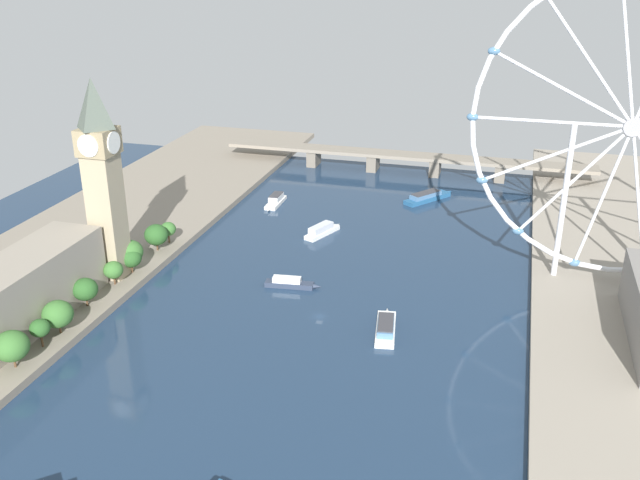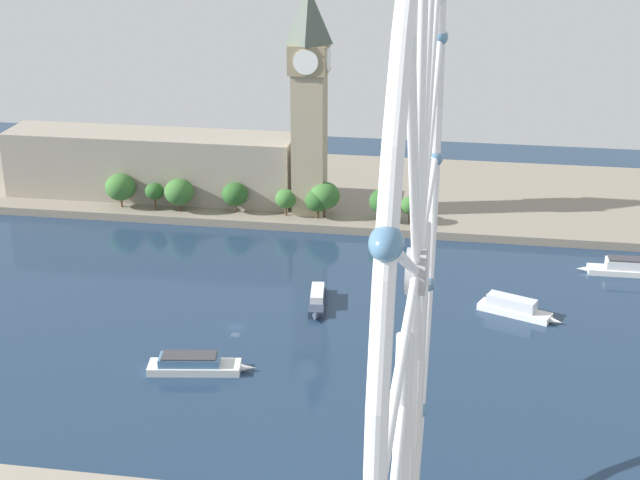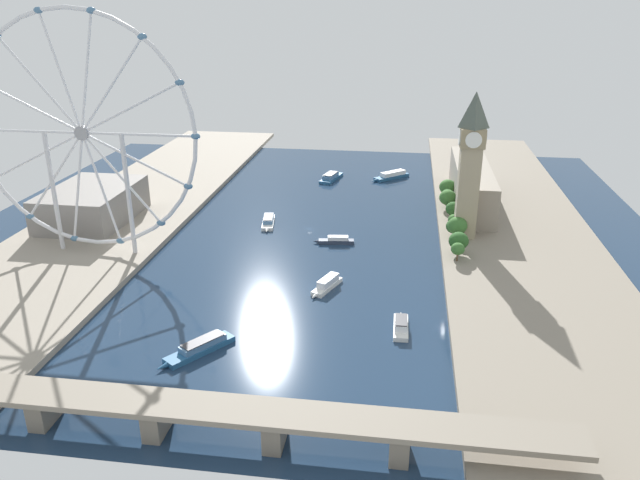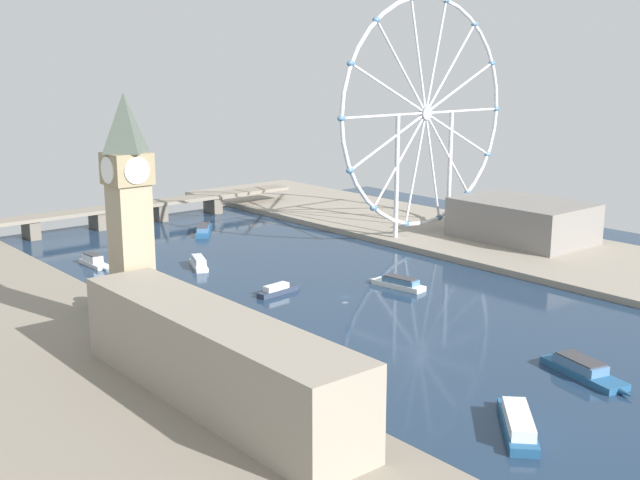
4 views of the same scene
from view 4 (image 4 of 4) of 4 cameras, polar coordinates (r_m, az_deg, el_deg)
The scene contains 16 objects.
ground_plane at distance 329.60m, azimuth 1.82°, elevation -4.09°, with size 415.72×415.72×0.00m, color #1E334C.
riverbank_left at distance 267.80m, azimuth -18.43°, elevation -8.49°, with size 90.00×520.00×3.00m, color gray.
riverbank_right at distance 418.53m, azimuth 14.47°, elevation -0.62°, with size 90.00×520.00×3.00m, color gray.
clock_tower at distance 273.40m, azimuth -13.48°, elevation 1.92°, with size 14.40×14.40×82.39m.
parliament_block at distance 223.16m, azimuth -7.62°, elevation -8.36°, with size 22.00×112.42×25.19m, color gray.
tree_row_embankment at distance 268.44m, azimuth -10.15°, elevation -5.91°, with size 13.61×118.50×13.35m.
ferris_wheel at distance 432.57m, azimuth 7.57°, elevation 8.90°, with size 124.48×3.20×125.65m.
riverside_hall at distance 430.77m, azimuth 14.27°, elevation 1.38°, with size 46.10×66.75×20.61m, color gray.
river_bridge at distance 484.10m, azimuth -13.53°, elevation 2.13°, with size 227.72×15.03×11.87m.
tour_boat_0 at distance 333.38m, azimuth -2.98°, elevation -3.58°, with size 23.87×6.82×4.44m.
tour_boat_1 at distance 454.16m, azimuth -8.32°, elevation 0.77°, with size 24.66×31.38×5.06m.
tour_boat_2 at distance 221.48m, azimuth 13.96°, elevation -12.54°, with size 29.30×28.24×5.53m.
tour_boat_3 at distance 378.97m, azimuth -8.68°, elevation -1.62°, with size 13.27×24.97×5.36m.
tour_boat_4 at distance 393.20m, azimuth -15.89°, elevation -1.45°, with size 6.50×24.59×5.55m.
tour_boat_5 at distance 343.74m, azimuth 5.63°, elevation -3.08°, with size 10.45×28.76×4.88m.
tour_boat_6 at distance 262.27m, azimuth 18.31°, elevation -8.78°, with size 15.74×35.15×5.46m.
Camera 4 is at (-210.51, -234.83, 95.79)m, focal length 44.73 mm.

